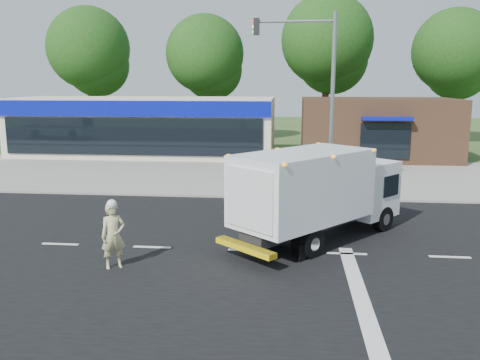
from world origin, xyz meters
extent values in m
plane|color=#385123|center=(0.00, 0.00, 0.00)|extent=(120.00, 120.00, 0.00)
cube|color=black|center=(0.00, 0.00, 0.00)|extent=(60.00, 14.00, 0.02)
cube|color=gray|center=(0.00, 8.20, 0.06)|extent=(60.00, 2.40, 0.12)
cube|color=gray|center=(0.00, 14.00, 0.01)|extent=(60.00, 9.00, 0.02)
cube|color=silver|center=(-6.00, 0.00, 0.02)|extent=(1.20, 0.15, 0.01)
cube|color=silver|center=(-3.00, 0.00, 0.02)|extent=(1.20, 0.15, 0.01)
cube|color=silver|center=(0.00, 0.00, 0.02)|extent=(1.20, 0.15, 0.01)
cube|color=silver|center=(3.00, 0.00, 0.02)|extent=(1.20, 0.15, 0.01)
cube|color=silver|center=(6.00, 0.00, 0.02)|extent=(1.20, 0.15, 0.01)
cube|color=silver|center=(3.00, -3.00, 0.02)|extent=(0.40, 7.00, 0.01)
cube|color=black|center=(1.66, 0.68, 0.64)|extent=(3.71, 4.03, 0.32)
cube|color=white|center=(3.81, 3.11, 1.42)|extent=(2.68, 2.67, 1.92)
cube|color=black|center=(4.38, 3.76, 1.60)|extent=(1.39, 1.25, 0.82)
cube|color=white|center=(1.66, 0.68, 1.92)|extent=(4.67, 4.88, 2.15)
cube|color=silver|center=(0.14, -1.05, 1.87)|extent=(1.41, 1.25, 1.74)
cube|color=yellow|center=(0.03, -1.17, 0.50)|extent=(1.86, 1.69, 0.16)
cube|color=orange|center=(1.66, 0.68, 2.97)|extent=(4.57, 4.76, 0.07)
cylinder|color=black|center=(3.18, 3.72, 0.44)|extent=(0.79, 0.84, 0.88)
cylinder|color=black|center=(4.49, 2.57, 0.44)|extent=(0.79, 0.84, 0.88)
cylinder|color=black|center=(0.55, 0.80, 0.44)|extent=(0.79, 0.84, 0.88)
cylinder|color=black|center=(1.92, -0.41, 0.44)|extent=(0.79, 0.84, 0.88)
imported|color=#C7BE85|center=(-3.57, -1.80, 0.92)|extent=(0.80, 0.72, 1.85)
sphere|color=white|center=(-3.57, -1.80, 1.82)|extent=(0.28, 0.28, 0.28)
cube|color=beige|center=(-9.00, 20.00, 2.00)|extent=(18.00, 6.00, 4.00)
cube|color=#06109A|center=(-9.00, 16.95, 3.40)|extent=(18.00, 0.30, 1.00)
cube|color=black|center=(-9.00, 16.95, 1.60)|extent=(17.00, 0.12, 2.40)
cube|color=#382316|center=(7.00, 20.00, 2.00)|extent=(10.00, 6.00, 4.00)
cube|color=#06109A|center=(7.00, 16.90, 2.90)|extent=(3.00, 1.20, 0.20)
cube|color=black|center=(7.00, 16.95, 1.50)|extent=(3.00, 0.12, 2.20)
cylinder|color=gray|center=(3.00, 7.60, 4.00)|extent=(0.18, 0.18, 8.00)
cylinder|color=gray|center=(1.30, 7.60, 7.60)|extent=(3.40, 0.12, 0.12)
cube|color=black|center=(-0.30, 7.60, 7.40)|extent=(0.25, 0.25, 0.70)
cylinder|color=#332114|center=(-16.00, 28.00, 3.67)|extent=(0.56, 0.56, 7.35)
sphere|color=#1E3F12|center=(-16.00, 28.00, 7.88)|extent=(6.93, 6.93, 6.93)
sphere|color=#1E3F12|center=(-15.50, 28.50, 6.51)|extent=(5.46, 5.46, 5.46)
cylinder|color=#332114|center=(-6.00, 28.00, 3.43)|extent=(0.56, 0.56, 6.86)
sphere|color=#1E3F12|center=(-6.00, 28.00, 7.35)|extent=(6.47, 6.47, 6.47)
sphere|color=#1E3F12|center=(-5.50, 28.50, 6.08)|extent=(5.10, 5.10, 5.10)
cylinder|color=#332114|center=(4.00, 28.00, 3.92)|extent=(0.56, 0.56, 7.84)
sphere|color=#1E3F12|center=(4.00, 28.00, 8.40)|extent=(7.39, 7.39, 7.39)
sphere|color=#1E3F12|center=(4.50, 28.50, 6.94)|extent=(5.82, 5.82, 5.82)
cylinder|color=#332114|center=(14.00, 28.00, 3.50)|extent=(0.56, 0.56, 7.00)
sphere|color=#1E3F12|center=(14.00, 28.00, 7.50)|extent=(6.60, 6.60, 6.60)
sphere|color=#1E3F12|center=(14.50, 28.50, 6.20)|extent=(5.20, 5.20, 5.20)
camera|label=1|loc=(1.27, -14.81, 5.12)|focal=38.00mm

